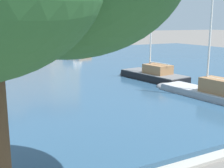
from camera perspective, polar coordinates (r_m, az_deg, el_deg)
harbor_water at (r=30.30m, az=-17.05°, el=2.41°), size 76.99×44.32×0.32m
sailboat_orange at (r=42.18m, az=-8.65°, el=5.91°), size 4.29×8.29×6.59m
sailboat_black at (r=24.28m, az=7.29°, el=1.57°), size 2.88×7.02×6.30m
sailboat_grey at (r=19.15m, az=17.94°, el=-1.79°), size 2.61×8.58×7.94m
townhouse_corner_house at (r=57.58m, az=-17.29°, el=12.61°), size 8.15×6.72×12.19m
townhouse_end_terrace at (r=60.13m, az=-10.86°, el=13.30°), size 7.31×5.83×13.09m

